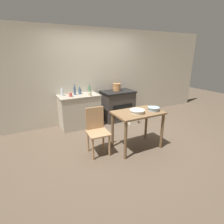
# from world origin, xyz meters

# --- Properties ---
(ground_plane) EXTENTS (14.00, 14.00, 0.00)m
(ground_plane) POSITION_xyz_m (0.00, 0.00, 0.00)
(ground_plane) COLOR brown
(wall_back) EXTENTS (8.00, 0.07, 2.55)m
(wall_back) POSITION_xyz_m (0.00, 1.58, 1.27)
(wall_back) COLOR beige
(wall_back) RESTS_ON ground_plane
(counter_cabinet) EXTENTS (1.05, 0.61, 0.87)m
(counter_cabinet) POSITION_xyz_m (-0.55, 1.26, 0.43)
(counter_cabinet) COLOR #B2A893
(counter_cabinet) RESTS_ON ground_plane
(stove) EXTENTS (0.93, 0.63, 0.86)m
(stove) POSITION_xyz_m (0.62, 1.25, 0.43)
(stove) COLOR #38332D
(stove) RESTS_ON ground_plane
(work_table) EXTENTS (0.97, 0.61, 0.79)m
(work_table) POSITION_xyz_m (0.15, -0.40, 0.65)
(work_table) COLOR brown
(work_table) RESTS_ON ground_plane
(chair) EXTENTS (0.43, 0.43, 0.91)m
(chair) POSITION_xyz_m (-0.65, -0.18, 0.49)
(chair) COLOR #A87F56
(chair) RESTS_ON ground_plane
(flour_sack) EXTENTS (0.26, 0.18, 0.33)m
(flour_sack) POSITION_xyz_m (0.82, 0.76, 0.16)
(flour_sack) COLOR beige
(flour_sack) RESTS_ON ground_plane
(stock_pot) EXTENTS (0.24, 0.24, 0.23)m
(stock_pot) POSITION_xyz_m (0.61, 1.31, 0.97)
(stock_pot) COLOR #B77A47
(stock_pot) RESTS_ON stove
(mixing_bowl_large) EXTENTS (0.29, 0.29, 0.06)m
(mixing_bowl_large) POSITION_xyz_m (0.10, -0.44, 0.83)
(mixing_bowl_large) COLOR silver
(mixing_bowl_large) RESTS_ON work_table
(mixing_bowl_small) EXTENTS (0.25, 0.25, 0.07)m
(mixing_bowl_small) POSITION_xyz_m (0.48, -0.47, 0.83)
(mixing_bowl_small) COLOR #93A8B2
(mixing_bowl_small) RESTS_ON work_table
(bottle_far_left) EXTENTS (0.08, 0.08, 0.23)m
(bottle_far_left) POSITION_xyz_m (-0.93, 1.40, 0.96)
(bottle_far_left) COLOR silver
(bottle_far_left) RESTS_ON counter_cabinet
(bottle_left) EXTENTS (0.06, 0.06, 0.21)m
(bottle_left) POSITION_xyz_m (-0.16, 1.49, 0.95)
(bottle_left) COLOR #517F5B
(bottle_left) RESTS_ON counter_cabinet
(bottle_mid_left) EXTENTS (0.08, 0.08, 0.19)m
(bottle_mid_left) POSITION_xyz_m (-0.48, 1.36, 0.94)
(bottle_mid_left) COLOR #3D5675
(bottle_mid_left) RESTS_ON counter_cabinet
(bottle_center_left) EXTENTS (0.06, 0.06, 0.28)m
(bottle_center_left) POSITION_xyz_m (-0.62, 1.33, 0.97)
(bottle_center_left) COLOR #3D5675
(bottle_center_left) RESTS_ON counter_cabinet
(cup_center) EXTENTS (0.07, 0.07, 0.10)m
(cup_center) POSITION_xyz_m (-0.32, 1.03, 0.92)
(cup_center) COLOR beige
(cup_center) RESTS_ON counter_cabinet
(cup_center_right) EXTENTS (0.08, 0.08, 0.10)m
(cup_center_right) POSITION_xyz_m (-0.78, 1.17, 0.91)
(cup_center_right) COLOR #B74C42
(cup_center_right) RESTS_ON counter_cabinet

